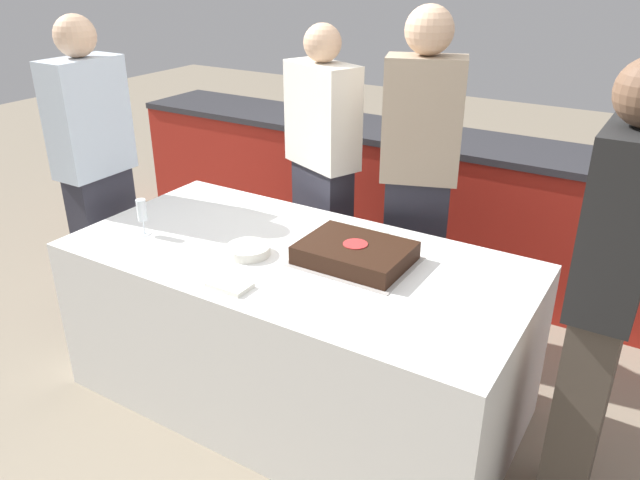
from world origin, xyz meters
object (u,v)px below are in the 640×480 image
(wine_glass, at_px, (142,212))
(person_standing_back, at_px, (322,178))
(cake, at_px, (355,253))
(person_cutting_cake, at_px, (419,182))
(person_seated_right, at_px, (603,308))
(person_seated_left, at_px, (98,180))
(plate_stack, at_px, (248,250))

(wine_glass, xyz_separation_m, person_standing_back, (0.41, 0.91, -0.03))
(person_standing_back, bearing_deg, cake, 153.47)
(person_cutting_cake, bearing_deg, person_seated_right, 123.98)
(person_seated_left, relative_size, person_seated_right, 1.00)
(person_seated_right, bearing_deg, person_seated_left, -90.00)
(plate_stack, distance_m, person_standing_back, 0.84)
(person_cutting_cake, bearing_deg, person_standing_back, -19.59)
(plate_stack, height_order, person_seated_right, person_seated_right)
(cake, bearing_deg, person_standing_back, 130.79)
(wine_glass, relative_size, person_standing_back, 0.10)
(cake, relative_size, person_standing_back, 0.30)
(cake, distance_m, person_cutting_cake, 0.65)
(cake, bearing_deg, person_seated_right, -4.35)
(wine_glass, height_order, person_cutting_cake, person_cutting_cake)
(person_seated_left, xyz_separation_m, person_seated_right, (2.46, 0.00, 0.01))
(wine_glass, bearing_deg, person_seated_right, 5.60)
(wine_glass, relative_size, person_seated_right, 0.10)
(cake, height_order, person_seated_right, person_seated_right)
(person_cutting_cake, relative_size, person_seated_left, 1.03)
(person_seated_left, xyz_separation_m, person_standing_back, (0.93, 0.72, -0.04))
(cake, distance_m, person_standing_back, 0.85)
(wine_glass, xyz_separation_m, person_cutting_cake, (0.97, 0.91, 0.05))
(wine_glass, distance_m, person_seated_left, 0.55)
(wine_glass, bearing_deg, person_standing_back, 65.66)
(person_seated_left, bearing_deg, person_standing_back, -52.28)
(person_seated_right, bearing_deg, cake, -94.35)
(person_cutting_cake, height_order, person_seated_right, person_cutting_cake)
(plate_stack, distance_m, person_seated_left, 1.07)
(person_cutting_cake, relative_size, person_seated_right, 1.03)
(plate_stack, distance_m, wine_glass, 0.55)
(wine_glass, bearing_deg, person_seated_left, 159.85)
(plate_stack, xyz_separation_m, person_cutting_cake, (0.43, 0.82, 0.14))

